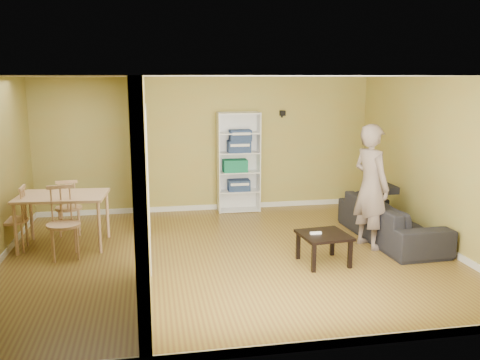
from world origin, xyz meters
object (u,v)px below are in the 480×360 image
object	(u,v)px
person	(371,176)
chair_far	(69,206)
sofa	(391,214)
bookshelf	(238,162)
dining_table	(62,200)
chair_near	(63,223)
coffee_table	(324,238)
chair_left	(12,219)

from	to	relation	value
person	chair_far	world-z (taller)	person
sofa	person	world-z (taller)	person
bookshelf	dining_table	size ratio (longest dim) A/B	1.47
bookshelf	dining_table	xyz separation A→B (m)	(-3.04, -1.68, -0.23)
sofa	bookshelf	bearing A→B (deg)	40.58
chair_far	chair_near	bearing A→B (deg)	88.85
bookshelf	chair_near	xyz separation A→B (m)	(-2.96, -2.23, -0.44)
sofa	chair_far	size ratio (longest dim) A/B	2.36
sofa	person	size ratio (longest dim) A/B	1.00
coffee_table	chair_near	xyz separation A→B (m)	(-3.63, 0.89, 0.16)
sofa	chair_near	bearing A→B (deg)	87.38
person	chair_near	distance (m)	4.62
bookshelf	chair_far	distance (m)	3.27
chair_left	coffee_table	bearing A→B (deg)	71.64
bookshelf	coffee_table	distance (m)	3.25
dining_table	chair_far	bearing A→B (deg)	91.40
person	chair_left	distance (m)	5.47
dining_table	person	bearing A→B (deg)	-10.40
sofa	coffee_table	xyz separation A→B (m)	(-1.43, -0.84, -0.06)
bookshelf	dining_table	bearing A→B (deg)	-151.10
sofa	coffee_table	bearing A→B (deg)	118.29
coffee_table	dining_table	bearing A→B (deg)	158.79
coffee_table	dining_table	world-z (taller)	dining_table
person	bookshelf	xyz separation A→B (m)	(-1.61, 2.53, -0.15)
person	coffee_table	world-z (taller)	person
coffee_table	dining_table	distance (m)	4.00
dining_table	sofa	bearing A→B (deg)	-6.71
chair_left	chair_far	bearing A→B (deg)	134.05
bookshelf	chair_far	xyz separation A→B (m)	(-3.06, -1.04, -0.49)
bookshelf	person	bearing A→B (deg)	-57.59
person	dining_table	distance (m)	4.75
chair_far	bookshelf	bearing A→B (deg)	-167.15
dining_table	chair_near	xyz separation A→B (m)	(0.08, -0.55, -0.22)
bookshelf	coffee_table	size ratio (longest dim) A/B	2.97
sofa	chair_left	size ratio (longest dim) A/B	2.26
chair_near	chair_left	bearing A→B (deg)	136.62
bookshelf	coffee_table	bearing A→B (deg)	-77.89
coffee_table	chair_left	xyz separation A→B (m)	(-4.44, 1.36, 0.13)
chair_near	chair_far	distance (m)	1.20
sofa	dining_table	world-z (taller)	sofa
chair_left	person	bearing A→B (deg)	80.51
sofa	chair_far	xyz separation A→B (m)	(-5.16, 1.25, 0.05)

